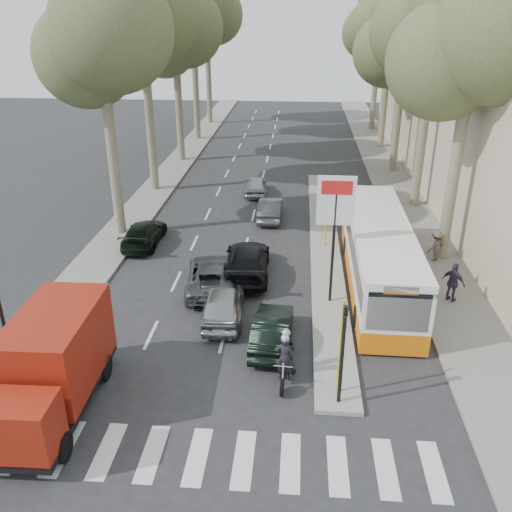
{
  "coord_description": "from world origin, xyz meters",
  "views": [
    {
      "loc": [
        1.76,
        -15.28,
        11.44
      ],
      "look_at": [
        0.02,
        6.11,
        1.6
      ],
      "focal_mm": 38.0,
      "sensor_mm": 36.0,
      "label": 1
    }
  ],
  "objects": [
    {
      "name": "tree_l_c",
      "position": [
        -7.77,
        28.11,
        10.04
      ],
      "size": [
        7.4,
        7.2,
        13.71
      ],
      "color": "#6B604C",
      "rests_on": "ground"
    },
    {
      "name": "dark_hatchback",
      "position": [
        0.97,
        1.75,
        0.62
      ],
      "size": [
        1.53,
        3.85,
        1.25
      ],
      "primitive_type": "imported",
      "rotation": [
        0.0,
        0.0,
        3.09
      ],
      "color": "black",
      "rests_on": "ground"
    },
    {
      "name": "pedestrian_near",
      "position": [
        8.37,
        5.46,
        0.99
      ],
      "size": [
        1.09,
        1.05,
        1.74
      ],
      "primitive_type": "imported",
      "rotation": [
        0.0,
        0.0,
        2.41
      ],
      "color": "#3F3149",
      "rests_on": "sidewalk_right"
    },
    {
      "name": "city_bus",
      "position": [
        5.41,
        6.85,
        1.57
      ],
      "size": [
        2.58,
        11.33,
        2.98
      ],
      "rotation": [
        0.0,
        0.0,
        -0.01
      ],
      "color": "orange",
      "rests_on": "ground"
    },
    {
      "name": "tree_l_d",
      "position": [
        -7.87,
        36.11,
        11.76
      ],
      "size": [
        7.4,
        7.2,
        15.66
      ],
      "color": "#6B604C",
      "rests_on": "ground"
    },
    {
      "name": "tree_r_b",
      "position": [
        9.23,
        18.11,
        11.42
      ],
      "size": [
        7.4,
        7.2,
        15.27
      ],
      "color": "#6B604C",
      "rests_on": "ground"
    },
    {
      "name": "motorcycle",
      "position": [
        1.51,
        -0.16,
        0.83
      ],
      "size": [
        0.79,
        2.14,
        1.82
      ],
      "rotation": [
        0.0,
        0.0,
        -0.06
      ],
      "color": "black",
      "rests_on": "ground"
    },
    {
      "name": "traffic_light_island",
      "position": [
        3.25,
        -1.5,
        2.49
      ],
      "size": [
        0.16,
        0.41,
        3.6
      ],
      "color": "black",
      "rests_on": "ground"
    },
    {
      "name": "tree_l_a",
      "position": [
        -7.87,
        12.11,
        10.38
      ],
      "size": [
        7.4,
        7.2,
        14.1
      ],
      "color": "#6B604C",
      "rests_on": "ground"
    },
    {
      "name": "silver_hatchback",
      "position": [
        -1.1,
        3.49,
        0.68
      ],
      "size": [
        1.85,
        4.1,
        1.37
      ],
      "primitive_type": "imported",
      "rotation": [
        0.0,
        0.0,
        3.2
      ],
      "color": "#9EA1A6",
      "rests_on": "ground"
    },
    {
      "name": "queue_car_a",
      "position": [
        -1.94,
        6.0,
        0.64
      ],
      "size": [
        2.64,
        4.84,
        1.29
      ],
      "primitive_type": "imported",
      "rotation": [
        0.0,
        0.0,
        3.25
      ],
      "color": "#4D4F55",
      "rests_on": "ground"
    },
    {
      "name": "queue_car_b",
      "position": [
        -0.5,
        7.38,
        0.73
      ],
      "size": [
        2.25,
        5.09,
        1.45
      ],
      "primitive_type": "imported",
      "rotation": [
        0.0,
        0.0,
        3.18
      ],
      "color": "black",
      "rests_on": "ground"
    },
    {
      "name": "red_truck",
      "position": [
        -5.49,
        -2.31,
        1.63
      ],
      "size": [
        2.31,
        5.81,
        3.08
      ],
      "rotation": [
        0.0,
        0.0,
        0.02
      ],
      "color": "black",
      "rests_on": "ground"
    },
    {
      "name": "building_far",
      "position": [
        15.5,
        34.0,
        8.0
      ],
      "size": [
        11.0,
        20.0,
        16.0
      ],
      "primitive_type": "cube",
      "color": "#B7A88E",
      "rests_on": "ground"
    },
    {
      "name": "tree_l_e",
      "position": [
        -7.97,
        44.11,
        10.73
      ],
      "size": [
        7.4,
        7.2,
        14.49
      ],
      "color": "#6B604C",
      "rests_on": "ground"
    },
    {
      "name": "queue_car_d",
      "position": [
        0.15,
        15.0,
        0.62
      ],
      "size": [
        1.35,
        3.8,
        1.25
      ],
      "primitive_type": "imported",
      "rotation": [
        0.0,
        0.0,
        3.13
      ],
      "color": "#4B4D52",
      "rests_on": "ground"
    },
    {
      "name": "tree_l_b",
      "position": [
        -7.97,
        20.11,
        11.07
      ],
      "size": [
        7.4,
        7.2,
        14.88
      ],
      "color": "#6B604C",
      "rests_on": "ground"
    },
    {
      "name": "sidewalk_right",
      "position": [
        8.6,
        25.0,
        0.06
      ],
      "size": [
        3.2,
        70.0,
        0.12
      ],
      "primitive_type": "cube",
      "color": "gray",
      "rests_on": "ground"
    },
    {
      "name": "tree_r_c",
      "position": [
        9.03,
        26.11,
        9.69
      ],
      "size": [
        7.4,
        7.2,
        13.32
      ],
      "color": "#6B604C",
      "rests_on": "ground"
    },
    {
      "name": "billboard",
      "position": [
        3.25,
        5.0,
        3.7
      ],
      "size": [
        1.5,
        12.1,
        5.6
      ],
      "color": "yellow",
      "rests_on": "ground"
    },
    {
      "name": "tree_r_d",
      "position": [
        9.13,
        34.11,
        11.07
      ],
      "size": [
        7.4,
        7.2,
        14.88
      ],
      "color": "#6B604C",
      "rests_on": "ground"
    },
    {
      "name": "queue_car_c",
      "position": [
        -1.1,
        19.6,
        0.61
      ],
      "size": [
        1.67,
        3.68,
        1.22
      ],
      "primitive_type": "imported",
      "rotation": [
        0.0,
        0.0,
        3.21
      ],
      "color": "#9DA1A5",
      "rests_on": "ground"
    },
    {
      "name": "queue_car_e",
      "position": [
        -6.3,
        10.65,
        0.61
      ],
      "size": [
        1.72,
        4.21,
        1.22
      ],
      "primitive_type": "imported",
      "rotation": [
        0.0,
        0.0,
        3.14
      ],
      "color": "black",
      "rests_on": "ground"
    },
    {
      "name": "ground",
      "position": [
        0.0,
        0.0,
        0.0
      ],
      "size": [
        120.0,
        120.0,
        0.0
      ],
      "primitive_type": "plane",
      "color": "#28282B",
      "rests_on": "ground"
    },
    {
      "name": "tree_r_a",
      "position": [
        9.13,
        10.11,
        10.38
      ],
      "size": [
        7.4,
        7.2,
        14.1
      ],
      "color": "#6B604C",
      "rests_on": "ground"
    },
    {
      "name": "pedestrian_far",
      "position": [
        8.54,
        9.53,
        0.89
      ],
      "size": [
        1.06,
        0.96,
        1.55
      ],
      "primitive_type": "imported",
      "rotation": [
        0.0,
        0.0,
        3.8
      ],
      "color": "brown",
      "rests_on": "sidewalk_right"
    },
    {
      "name": "median_left",
      "position": [
        -8.0,
        28.0,
        0.06
      ],
      "size": [
        2.4,
        64.0,
        0.12
      ],
      "primitive_type": "cube",
      "color": "gray",
      "rests_on": "ground"
    },
    {
      "name": "traffic_light_left",
      "position": [
        -7.6,
        -1.0,
        2.49
      ],
      "size": [
        0.16,
        0.41,
        3.6
      ],
      "color": "black",
      "rests_on": "ground"
    },
    {
      "name": "tree_r_e",
      "position": [
        9.23,
        42.11,
        10.38
      ],
      "size": [
        7.4,
        7.2,
        14.1
      ],
      "color": "#6B604C",
      "rests_on": "ground"
    },
    {
      "name": "traffic_island",
      "position": [
        3.25,
        11.0,
        0.08
      ],
      "size": [
        1.5,
        26.0,
        0.16
      ],
      "primitive_type": "cube",
      "color": "gray",
      "rests_on": "ground"
    }
  ]
}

